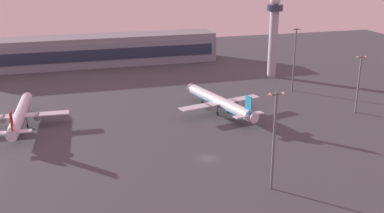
% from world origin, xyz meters
% --- Properties ---
extents(ground_plane, '(416.00, 416.00, 0.00)m').
position_xyz_m(ground_plane, '(0.00, 0.00, 0.00)').
color(ground_plane, '#424449').
extents(terminal_building, '(145.66, 22.40, 16.40)m').
position_xyz_m(terminal_building, '(-25.99, 139.06, 8.09)').
color(terminal_building, gray).
rests_on(terminal_building, ground).
extents(control_tower, '(8.00, 8.00, 41.80)m').
position_xyz_m(control_tower, '(62.35, 85.97, 24.03)').
color(control_tower, '#A8A8B2').
rests_on(control_tower, ground).
extents(airplane_taxiway_distant, '(35.48, 45.24, 11.74)m').
position_xyz_m(airplane_taxiway_distant, '(17.87, 39.63, 4.44)').
color(airplane_taxiway_distant, silver).
rests_on(airplane_taxiway_distant, ground).
extents(airplane_near_gate, '(34.65, 44.51, 11.41)m').
position_xyz_m(airplane_near_gate, '(-56.83, 45.61, 4.31)').
color(airplane_near_gate, silver).
rests_on(airplane_near_gate, ground).
extents(apron_light_central, '(4.80, 0.90, 22.91)m').
position_xyz_m(apron_light_central, '(69.76, 24.84, 13.25)').
color(apron_light_central, slate).
rests_on(apron_light_central, ground).
extents(apron_light_west, '(4.80, 0.90, 28.90)m').
position_xyz_m(apron_light_west, '(60.18, 59.32, 16.33)').
color(apron_light_west, slate).
rests_on(apron_light_west, ground).
extents(apron_light_east, '(4.80, 0.90, 26.94)m').
position_xyz_m(apron_light_east, '(10.35, -23.06, 15.33)').
color(apron_light_east, slate).
rests_on(apron_light_east, ground).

